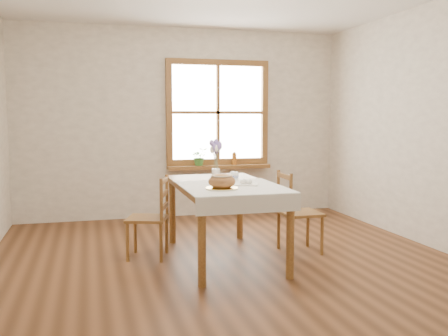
% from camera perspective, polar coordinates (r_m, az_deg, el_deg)
% --- Properties ---
extents(ground, '(5.00, 5.00, 0.00)m').
position_cam_1_polar(ground, '(4.74, 0.97, -11.26)').
color(ground, brown).
rests_on(ground, ground).
extents(room_walls, '(4.60, 5.10, 2.65)m').
position_cam_1_polar(room_walls, '(4.53, 1.01, 9.80)').
color(room_walls, white).
rests_on(room_walls, ground).
extents(window, '(1.46, 0.08, 1.46)m').
position_cam_1_polar(window, '(7.04, -0.72, 6.36)').
color(window, olive).
rests_on(window, ground).
extents(window_sill, '(1.46, 0.20, 0.05)m').
position_cam_1_polar(window_sill, '(7.01, -0.57, 0.14)').
color(window_sill, olive).
rests_on(window_sill, ground).
extents(dining_table, '(0.90, 1.60, 0.75)m').
position_cam_1_polar(dining_table, '(4.87, 0.00, -2.75)').
color(dining_table, olive).
rests_on(dining_table, ground).
extents(table_linen, '(0.91, 0.99, 0.01)m').
position_cam_1_polar(table_linen, '(4.57, 1.00, -2.19)').
color(table_linen, white).
rests_on(table_linen, dining_table).
extents(chair_left, '(0.50, 0.49, 0.81)m').
position_cam_1_polar(chair_left, '(5.01, -8.76, -5.56)').
color(chair_left, olive).
rests_on(chair_left, ground).
extents(chair_right, '(0.41, 0.39, 0.84)m').
position_cam_1_polar(chair_right, '(5.21, 8.70, -4.96)').
color(chair_right, olive).
rests_on(chair_right, ground).
extents(bread_plate, '(0.35, 0.35, 0.02)m').
position_cam_1_polar(bread_plate, '(4.40, -0.25, -2.34)').
color(bread_plate, white).
rests_on(bread_plate, table_linen).
extents(bread_loaf, '(0.24, 0.24, 0.13)m').
position_cam_1_polar(bread_loaf, '(4.39, -0.25, -1.39)').
color(bread_loaf, '#B36E3F').
rests_on(bread_loaf, bread_plate).
extents(egg_napkin, '(0.33, 0.31, 0.01)m').
position_cam_1_polar(egg_napkin, '(4.69, 2.30, -1.85)').
color(egg_napkin, white).
rests_on(egg_napkin, table_linen).
extents(eggs, '(0.26, 0.25, 0.04)m').
position_cam_1_polar(eggs, '(4.69, 2.30, -1.50)').
color(eggs, white).
rests_on(eggs, egg_napkin).
extents(salt_shaker, '(0.07, 0.07, 0.10)m').
position_cam_1_polar(salt_shaker, '(4.95, 1.02, -0.92)').
color(salt_shaker, white).
rests_on(salt_shaker, table_linen).
extents(pepper_shaker, '(0.06, 0.06, 0.09)m').
position_cam_1_polar(pepper_shaker, '(4.99, 1.41, -0.92)').
color(pepper_shaker, white).
rests_on(pepper_shaker, table_linen).
extents(flower_vase, '(0.10, 0.10, 0.10)m').
position_cam_1_polar(flower_vase, '(5.22, -0.93, -0.69)').
color(flower_vase, white).
rests_on(flower_vase, dining_table).
extents(lavender_bouquet, '(0.15, 0.15, 0.29)m').
position_cam_1_polar(lavender_bouquet, '(5.20, -0.94, 1.41)').
color(lavender_bouquet, '#775FA8').
rests_on(lavender_bouquet, flower_vase).
extents(potted_plant, '(0.23, 0.26, 0.19)m').
position_cam_1_polar(potted_plant, '(6.93, -2.82, 1.07)').
color(potted_plant, '#38742E').
rests_on(potted_plant, window_sill).
extents(amber_bottle, '(0.07, 0.07, 0.18)m').
position_cam_1_polar(amber_bottle, '(7.06, 1.18, 1.12)').
color(amber_bottle, '#A15D1D').
rests_on(amber_bottle, window_sill).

